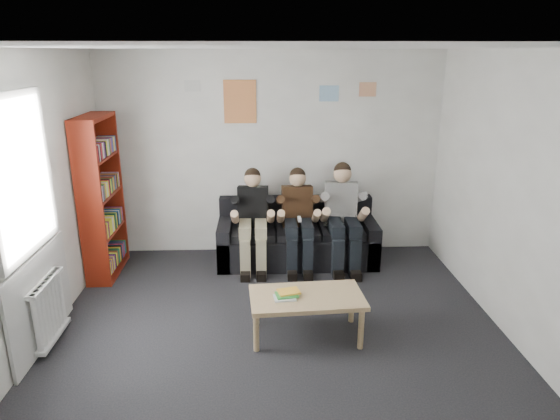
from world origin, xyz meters
The scene contains 14 objects.
room_shell centered at (0.00, 0.00, 1.35)m, with size 5.00×5.00×5.00m.
sofa centered at (0.32, 2.11, 0.29)m, with size 2.06×0.84×0.79m.
bookshelf centered at (-2.08, 1.81, 0.98)m, with size 0.30×0.89×1.97m.
coffee_table centered at (0.28, 0.23, 0.38)m, with size 1.08×0.60×0.43m.
game_cases centered at (0.09, 0.21, 0.46)m, with size 0.25×0.21×0.05m.
person_left centered at (-0.25, 1.92, 0.63)m, with size 0.39×0.83×1.27m.
person_middle centered at (0.32, 1.92, 0.63)m, with size 0.39×0.83×1.26m.
person_right centered at (0.90, 1.91, 0.65)m, with size 0.42×0.90×1.33m.
radiator centered at (-2.15, 0.20, 0.35)m, with size 0.10×0.64×0.60m.
window centered at (-2.22, 0.20, 1.03)m, with size 0.05×1.30×2.36m.
poster_large centered at (-0.40, 2.49, 2.05)m, with size 0.42×0.01×0.55m, color #E0B34F.
poster_blue centered at (0.75, 2.49, 2.15)m, with size 0.25×0.01×0.20m, color #45A5EC.
poster_pink centered at (1.25, 2.49, 2.20)m, with size 0.22×0.01×0.18m, color #B43887.
poster_sign centered at (-1.00, 2.49, 2.25)m, with size 0.20×0.01×0.14m, color silver.
Camera 1 is at (-0.15, -4.07, 2.67)m, focal length 32.00 mm.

